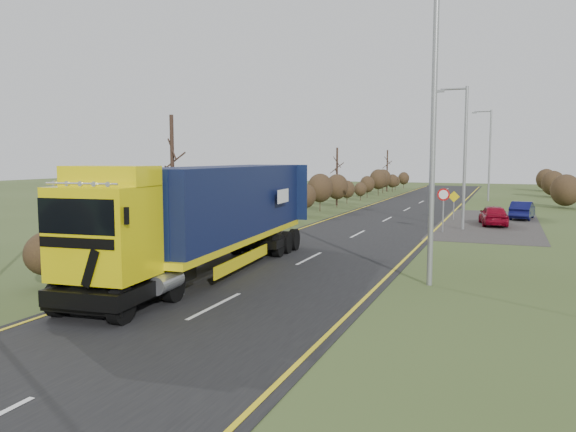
# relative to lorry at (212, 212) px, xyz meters

# --- Properties ---
(ground) EXTENTS (160.00, 160.00, 0.00)m
(ground) POSITION_rel_lorry_xyz_m (2.34, -0.05, -2.23)
(ground) COLOR #39491F
(ground) RESTS_ON ground
(road) EXTENTS (8.00, 120.00, 0.02)m
(road) POSITION_rel_lorry_xyz_m (2.34, 9.95, -2.22)
(road) COLOR black
(road) RESTS_ON ground
(layby) EXTENTS (6.00, 18.00, 0.02)m
(layby) POSITION_rel_lorry_xyz_m (8.84, 19.95, -2.22)
(layby) COLOR #312E2B
(layby) RESTS_ON ground
(lane_markings) EXTENTS (7.52, 116.00, 0.01)m
(lane_markings) POSITION_rel_lorry_xyz_m (2.34, 9.65, -2.20)
(lane_markings) COLOR yellow
(lane_markings) RESTS_ON road
(hedgerow) EXTENTS (2.24, 102.04, 6.05)m
(hedgerow) POSITION_rel_lorry_xyz_m (-3.66, 7.85, -0.61)
(hedgerow) COLOR black
(hedgerow) RESTS_ON ground
(lorry) EXTENTS (3.33, 14.27, 3.93)m
(lorry) POSITION_rel_lorry_xyz_m (0.00, 0.00, 0.00)
(lorry) COLOR black
(lorry) RESTS_ON ground
(car_red_hatchback) EXTENTS (2.00, 3.89, 1.27)m
(car_red_hatchback) POSITION_rel_lorry_xyz_m (9.10, 19.00, -1.60)
(car_red_hatchback) COLOR maroon
(car_red_hatchback) RESTS_ON ground
(car_blue_sedan) EXTENTS (1.77, 3.81, 1.21)m
(car_blue_sedan) POSITION_rel_lorry_xyz_m (10.84, 23.52, -1.63)
(car_blue_sedan) COLOR #0A0C3C
(car_blue_sedan) RESTS_ON ground
(streetlight_near) EXTENTS (2.04, 0.19, 9.60)m
(streetlight_near) POSITION_rel_lorry_xyz_m (7.43, 0.88, 3.07)
(streetlight_near) COLOR gray
(streetlight_near) RESTS_ON ground
(streetlight_mid) EXTENTS (1.75, 0.18, 8.20)m
(streetlight_mid) POSITION_rel_lorry_xyz_m (7.40, 16.18, 2.26)
(streetlight_mid) COLOR gray
(streetlight_mid) RESTS_ON ground
(streetlight_far) EXTENTS (1.86, 0.18, 8.74)m
(streetlight_far) POSITION_rel_lorry_xyz_m (8.03, 39.97, 2.57)
(streetlight_far) COLOR gray
(streetlight_far) RESTS_ON ground
(speed_sign) EXTENTS (0.68, 0.10, 2.46)m
(speed_sign) POSITION_rel_lorry_xyz_m (6.54, 14.56, -0.50)
(speed_sign) COLOR gray
(speed_sign) RESTS_ON ground
(warning_board) EXTENTS (0.75, 0.11, 1.95)m
(warning_board) POSITION_rel_lorry_xyz_m (6.54, 21.20, -1.04)
(warning_board) COLOR gray
(warning_board) RESTS_ON ground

